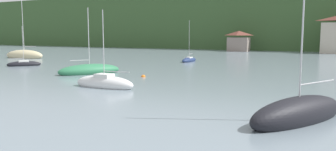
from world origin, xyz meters
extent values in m
cube|color=#38562D|center=(0.00, 149.63, 9.21)|extent=(352.00, 66.85, 18.42)
cube|color=gray|center=(-12.00, 110.03, 1.91)|extent=(5.68, 3.64, 3.82)
pyramid|color=brown|center=(-12.00, 110.03, 5.00)|extent=(5.97, 3.83, 1.28)
cube|color=#BCB29E|center=(12.00, 109.83, 3.76)|extent=(6.63, 3.24, 7.51)
ellipsoid|color=white|center=(-5.43, 41.88, 0.34)|extent=(6.10, 1.81, 1.50)
cylinder|color=#B7B7BC|center=(-5.43, 41.88, 3.82)|extent=(0.07, 0.07, 6.13)
cylinder|color=#ADADB2|center=(-4.10, 41.89, 1.48)|extent=(2.67, 0.09, 0.07)
cube|color=silver|center=(-5.43, 41.88, 0.99)|extent=(1.50, 1.17, 0.48)
ellipsoid|color=navy|center=(-9.99, 71.22, 0.23)|extent=(1.47, 4.86, 1.04)
cylinder|color=#B7B7BC|center=(-9.99, 71.22, 3.81)|extent=(0.06, 0.06, 6.58)
cylinder|color=#ADADB2|center=(-9.98, 71.97, 1.31)|extent=(0.07, 1.51, 0.05)
cube|color=silver|center=(-9.99, 71.22, 0.67)|extent=(0.91, 1.30, 0.29)
ellipsoid|color=black|center=(11.43, 37.25, 0.43)|extent=(5.32, 7.73, 1.90)
cylinder|color=#B7B7BC|center=(11.43, 37.25, 5.39)|extent=(0.09, 0.09, 8.88)
cylinder|color=#ADADB2|center=(12.21, 38.75, 2.02)|extent=(1.63, 3.05, 0.08)
ellipsoid|color=black|center=(-28.99, 52.80, 0.23)|extent=(4.19, 4.65, 1.02)
cylinder|color=#B7B7BC|center=(-28.99, 52.80, 3.22)|extent=(0.06, 0.06, 5.42)
cylinder|color=#ADADB2|center=(-29.45, 52.24, 1.16)|extent=(0.96, 1.16, 0.05)
cube|color=silver|center=(-28.99, 52.80, 0.66)|extent=(1.66, 1.72, 0.29)
ellipsoid|color=#CCBC8E|center=(-42.72, 64.31, 0.51)|extent=(8.62, 4.05, 2.27)
cylinder|color=#B7B7BC|center=(-42.72, 64.31, 6.19)|extent=(0.10, 0.10, 10.12)
cylinder|color=#ADADB2|center=(-41.35, 64.56, 2.35)|extent=(2.74, 0.59, 0.09)
ellipsoid|color=#2D754C|center=(-13.55, 49.47, 0.37)|extent=(5.88, 7.76, 1.63)
cylinder|color=#B7B7BC|center=(-13.55, 49.47, 4.33)|extent=(0.09, 0.09, 7.04)
cylinder|color=#ADADB2|center=(-14.14, 48.46, 1.66)|extent=(1.25, 2.05, 0.08)
sphere|color=orange|center=(-6.16, 49.77, 0.00)|extent=(0.49, 0.49, 0.49)
camera|label=1|loc=(13.29, 17.99, 4.76)|focal=35.91mm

